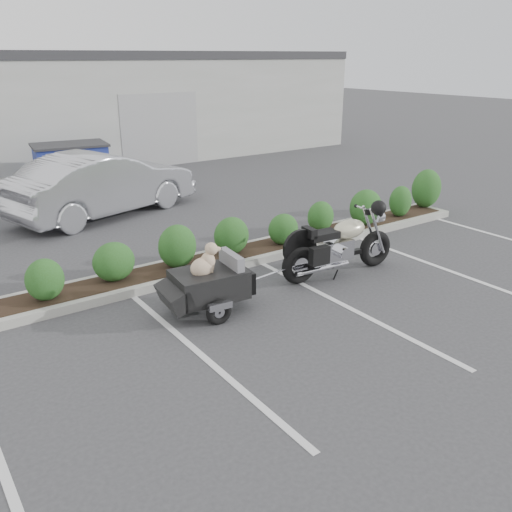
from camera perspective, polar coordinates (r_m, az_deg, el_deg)
ground at (r=8.73m, az=0.89°, el=-5.84°), size 90.00×90.00×0.00m
planter_kerb at (r=10.89m, az=-1.62°, el=0.06°), size 12.00×1.00×0.15m
building at (r=23.85m, az=-24.57°, el=14.18°), size 26.00×10.00×4.00m
motorcycle at (r=10.07m, az=8.81°, el=1.07°), size 2.47×0.86×1.42m
pet_trailer at (r=8.54m, az=-5.07°, el=-2.88°), size 1.99×1.12×1.18m
sedan at (r=14.32m, az=-15.79°, el=7.33°), size 5.16×3.00×1.61m
dumpster at (r=17.40m, az=-18.83°, el=8.89°), size 2.29×1.72×1.39m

